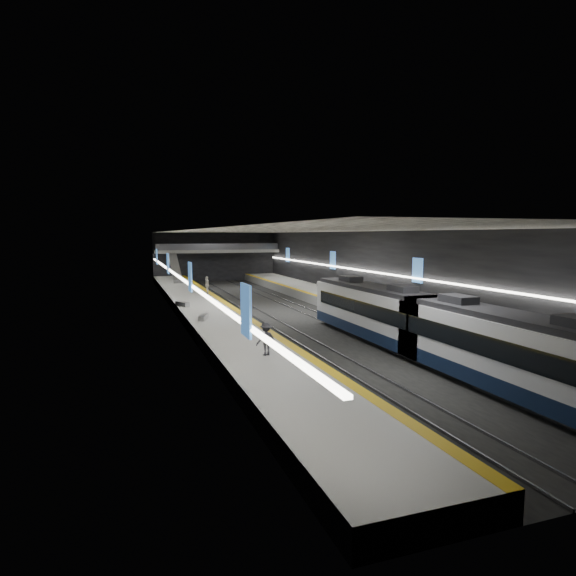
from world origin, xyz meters
name	(u,v)px	position (x,y,z in m)	size (l,w,h in m)	color
ground	(282,313)	(0.00, 0.00, 0.00)	(70.00, 70.00, 0.00)	black
ceiling	(282,231)	(0.00, 0.00, 8.00)	(20.00, 70.00, 0.04)	beige
wall_left	(177,275)	(-10.00, 0.00, 4.00)	(0.04, 70.00, 8.00)	black
wall_right	(373,270)	(10.00, 0.00, 4.00)	(0.04, 70.00, 8.00)	black
wall_back	(215,257)	(0.00, 35.00, 4.00)	(20.00, 0.04, 8.00)	black
platform_left	(206,312)	(-7.50, 0.00, 0.50)	(5.00, 70.00, 1.00)	slate
tile_surface_left	(206,306)	(-7.50, 0.00, 1.01)	(5.00, 70.00, 0.02)	#A2A29D
tactile_strip_left	(229,305)	(-5.30, 0.00, 1.02)	(0.60, 70.00, 0.02)	#E0AE0B
platform_right	(351,304)	(7.50, 0.00, 0.50)	(5.00, 70.00, 1.00)	slate
tile_surface_right	(351,299)	(7.50, 0.00, 1.01)	(5.00, 70.00, 0.02)	#A2A29D
tactile_strip_right	(332,300)	(5.30, 0.00, 1.02)	(0.60, 70.00, 0.02)	#E0AE0B
rails	(282,312)	(0.00, 0.00, 0.06)	(6.52, 70.00, 0.12)	gray
train	(427,325)	(2.50, -20.03, 2.20)	(2.69, 28.00, 3.60)	#0F1C37
ad_posters	(279,266)	(0.00, 1.00, 4.50)	(19.94, 53.50, 2.20)	#4583D0
cove_light_left	(180,277)	(-9.80, 0.00, 3.80)	(0.25, 68.60, 0.12)	white
cove_light_right	(372,272)	(9.80, 0.00, 3.80)	(0.25, 68.60, 0.12)	white
mezzanine_bridge	(218,251)	(0.00, 32.93, 5.04)	(20.00, 3.00, 1.50)	gray
escalator	(175,268)	(-7.50, 26.00, 2.90)	(1.20, 8.00, 0.60)	#99999E
bench_left_near	(203,317)	(-8.83, -6.93, 1.20)	(0.44, 1.60, 0.39)	#99999E
bench_left_far	(182,304)	(-9.50, 0.87, 1.21)	(0.49, 1.75, 0.43)	#99999E
bench_right_near	(498,329)	(9.48, -18.31, 1.19)	(0.44, 1.59, 0.39)	#99999E
bench_right_far	(324,285)	(9.50, 11.79, 1.25)	(0.56, 2.01, 0.49)	#99999E
passenger_right_a	(512,338)	(5.76, -23.34, 1.88)	(0.65, 0.42, 1.77)	#AC4140
passenger_left_a	(207,285)	(-5.72, 9.54, 1.99)	(1.16, 0.48, 1.98)	beige
passenger_left_b	(266,339)	(-7.37, -19.30, 1.91)	(1.18, 0.68, 1.82)	#3A3940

